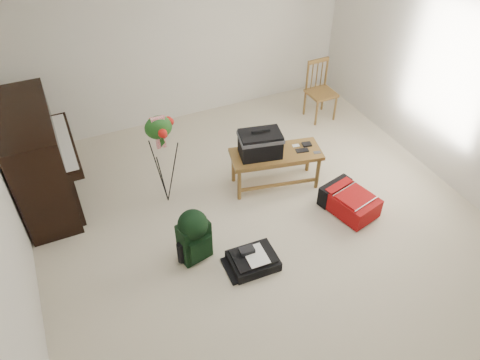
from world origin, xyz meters
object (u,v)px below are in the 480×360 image
bench (266,148)px  flower_stand (163,161)px  black_duffel (253,260)px  dining_chair (320,91)px  piano (39,161)px  red_suitcase (347,199)px  green_backpack (194,234)px

bench → flower_stand: 1.23m
black_duffel → flower_stand: bearing=113.2°
black_duffel → bench: bearing=59.9°
bench → dining_chair: bearing=49.5°
piano → dining_chair: bearing=4.0°
red_suitcase → black_duffel: (-1.41, -0.32, -0.07)m
dining_chair → red_suitcase: (-0.77, -1.93, -0.29)m
dining_chair → green_backpack: 3.30m
dining_chair → black_duffel: 3.15m
piano → flower_stand: flower_stand is taller
bench → dining_chair: 1.90m
bench → red_suitcase: (0.72, -0.77, -0.46)m
dining_chair → piano: bearing=-177.4°
dining_chair → bench: bearing=-143.7°
dining_chair → black_duffel: size_ratio=1.75×
black_duffel → green_backpack: 0.69m
dining_chair → flower_stand: flower_stand is taller
dining_chair → red_suitcase: 2.10m
green_backpack → bench: bearing=18.6°
black_duffel → dining_chair: bearing=47.9°
red_suitcase → flower_stand: 2.23m
red_suitcase → bench: bearing=119.0°
piano → flower_stand: 1.44m
red_suitcase → green_backpack: bearing=164.8°
piano → green_backpack: (1.30, -1.61, -0.24)m
dining_chair → red_suitcase: bearing=-113.3°
piano → flower_stand: size_ratio=1.19×
black_duffel → flower_stand: size_ratio=0.41×
piano → black_duffel: piano is taller
bench → red_suitcase: size_ratio=1.63×
bench → flower_stand: flower_stand is taller
black_duffel → green_backpack: (-0.52, 0.36, 0.28)m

